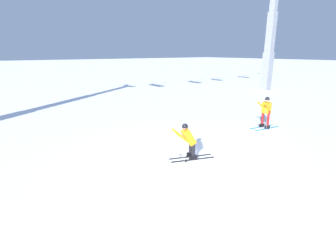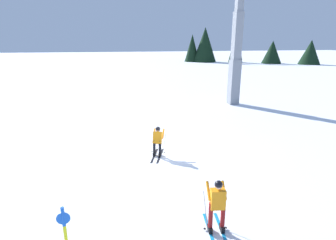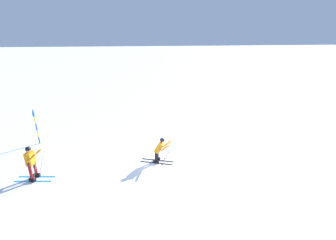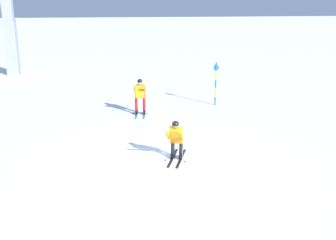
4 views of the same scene
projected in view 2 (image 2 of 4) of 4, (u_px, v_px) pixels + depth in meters
The scene contains 5 objects.
ground_plane at pixel (167, 154), 13.48m from camera, with size 260.00×260.00×0.00m, color white.
skier_carving_main at pixel (158, 139), 13.16m from camera, with size 1.75×1.06×1.53m.
lift_tower_near at pixel (237, 46), 22.70m from camera, with size 0.82×2.34×12.16m.
skier_distant_uphill at pixel (217, 203), 7.74m from camera, with size 1.75×0.75×1.70m.
tree_line_ridge at pixel (234, 47), 68.84m from camera, with size 19.11×29.09×9.10m.
Camera 2 is at (12.14, -2.74, 5.43)m, focal length 28.82 mm.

